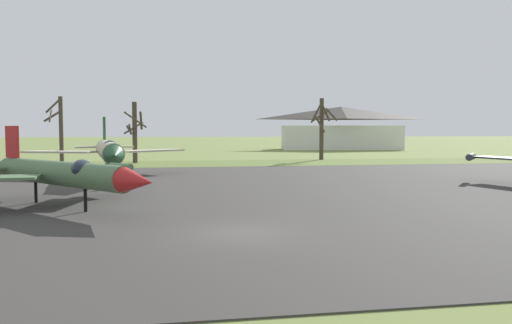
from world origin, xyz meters
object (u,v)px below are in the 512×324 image
jet_fighter_rear_left (108,150)px  jet_fighter_front_right (62,173)px  visitor_building (341,128)px  info_placard_rear_left (113,180)px

jet_fighter_rear_left → jet_fighter_front_right: bearing=-91.1°
jet_fighter_front_right → visitor_building: bearing=61.1°
jet_fighter_rear_left → visitor_building: size_ratio=0.61×
jet_fighter_front_right → jet_fighter_rear_left: jet_fighter_rear_left is taller
info_placard_rear_left → visitor_building: 78.48m
jet_fighter_rear_left → visitor_building: visitor_building is taller
jet_fighter_front_right → visitor_building: visitor_building is taller
jet_fighter_rear_left → info_placard_rear_left: jet_fighter_rear_left is taller
jet_fighter_front_right → info_placard_rear_left: bearing=78.8°
visitor_building → info_placard_rear_left: bearing=-120.8°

